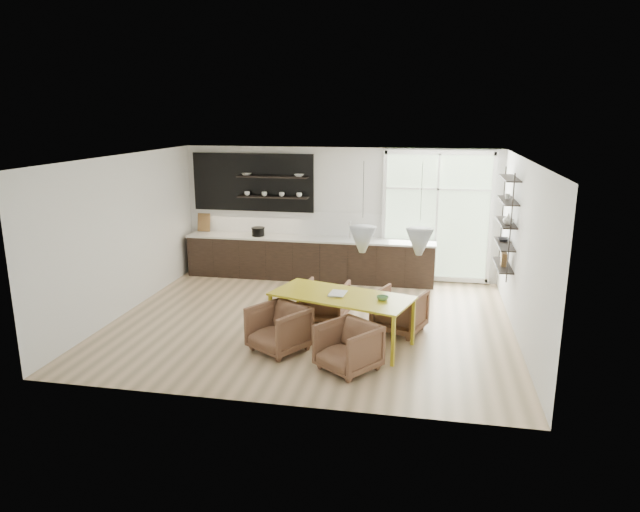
{
  "coord_description": "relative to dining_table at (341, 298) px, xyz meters",
  "views": [
    {
      "loc": [
        1.97,
        -9.39,
        3.63
      ],
      "look_at": [
        0.04,
        0.6,
        1.06
      ],
      "focal_mm": 32.0,
      "sensor_mm": 36.0,
      "label": 1
    }
  ],
  "objects": [
    {
      "name": "room",
      "position": [
        -0.09,
        1.93,
        0.71
      ],
      "size": [
        7.02,
        6.01,
        2.91
      ],
      "color": "#D8B68F",
      "rests_on": "ground"
    },
    {
      "name": "armchair_front_right",
      "position": [
        0.26,
        -0.99,
        -0.4
      ],
      "size": [
        1.06,
        1.07,
        0.7
      ],
      "primitive_type": "imported",
      "rotation": [
        0.0,
        0.0,
        -0.64
      ],
      "color": "brown",
      "rests_on": "ground"
    },
    {
      "name": "right_shelving",
      "position": [
        2.69,
        2.01,
        0.9
      ],
      "size": [
        0.26,
        1.22,
        1.9
      ],
      "color": "black",
      "rests_on": "ground"
    },
    {
      "name": "armchair_back_right",
      "position": [
        0.9,
        0.68,
        -0.39
      ],
      "size": [
        1.0,
        1.02,
        0.72
      ],
      "primitive_type": "imported",
      "rotation": [
        0.0,
        0.0,
        2.78
      ],
      "color": "brown",
      "rests_on": "ground"
    },
    {
      "name": "table_bowl",
      "position": [
        0.66,
        -0.12,
        0.08
      ],
      "size": [
        0.23,
        0.23,
        0.06
      ],
      "primitive_type": "imported",
      "rotation": [
        0.0,
        0.0,
        -0.28
      ],
      "color": "#588A54",
      "rests_on": "dining_table"
    },
    {
      "name": "table_book",
      "position": [
        -0.19,
        0.02,
        0.07
      ],
      "size": [
        0.28,
        0.36,
        0.03
      ],
      "primitive_type": "imported",
      "rotation": [
        0.0,
        0.0,
        -0.09
      ],
      "color": "white",
      "rests_on": "dining_table"
    },
    {
      "name": "wire_stool",
      "position": [
        -1.01,
        0.3,
        -0.46
      ],
      "size": [
        0.36,
        0.36,
        0.46
      ],
      "rotation": [
        0.0,
        0.0,
        -0.12
      ],
      "color": "black",
      "rests_on": "ground"
    },
    {
      "name": "armchair_front_left",
      "position": [
        -0.91,
        -0.51,
        -0.39
      ],
      "size": [
        1.09,
        1.09,
        0.73
      ],
      "primitive_type": "imported",
      "rotation": [
        0.0,
        0.0,
        -0.57
      ],
      "color": "brown",
      "rests_on": "ground"
    },
    {
      "name": "kitchen_run",
      "position": [
        -1.36,
        3.52,
        -0.16
      ],
      "size": [
        5.54,
        0.69,
        2.75
      ],
      "color": "black",
      "rests_on": "ground"
    },
    {
      "name": "dining_table",
      "position": [
        0.0,
        0.0,
        0.0
      ],
      "size": [
        2.41,
        1.6,
        0.81
      ],
      "rotation": [
        0.0,
        0.0,
        -0.3
      ],
      "color": "gold",
      "rests_on": "ground"
    },
    {
      "name": "armchair_back_left",
      "position": [
        -0.44,
        0.98,
        -0.4
      ],
      "size": [
        0.82,
        0.84,
        0.7
      ],
      "primitive_type": "imported",
      "rotation": [
        0.0,
        0.0,
        3.05
      ],
      "color": "brown",
      "rests_on": "ground"
    }
  ]
}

